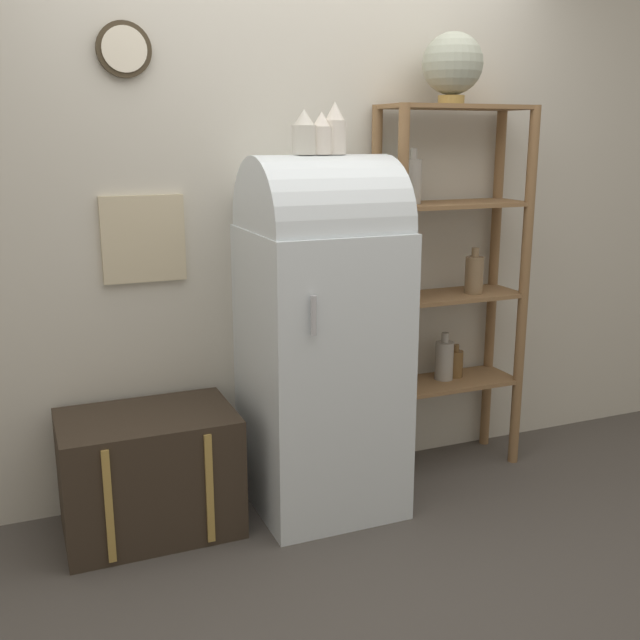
{
  "coord_description": "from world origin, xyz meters",
  "views": [
    {
      "loc": [
        -1.22,
        -2.71,
        1.65
      ],
      "look_at": [
        -0.0,
        0.23,
        0.87
      ],
      "focal_mm": 42.0,
      "sensor_mm": 36.0,
      "label": 1
    }
  ],
  "objects_px": {
    "globe": "(453,65)",
    "vase_center": "(320,135)",
    "refrigerator": "(321,329)",
    "vase_left": "(304,134)",
    "suitcase_trunk": "(150,473)",
    "vase_right": "(335,130)"
  },
  "relations": [
    {
      "from": "globe",
      "to": "vase_center",
      "type": "xyz_separation_m",
      "value": [
        -0.7,
        -0.12,
        -0.31
      ]
    },
    {
      "from": "vase_center",
      "to": "globe",
      "type": "bearing_deg",
      "value": 9.9
    },
    {
      "from": "refrigerator",
      "to": "vase_left",
      "type": "bearing_deg",
      "value": 177.91
    },
    {
      "from": "suitcase_trunk",
      "to": "vase_right",
      "type": "distance_m",
      "value": 1.64
    },
    {
      "from": "globe",
      "to": "vase_right",
      "type": "xyz_separation_m",
      "value": [
        -0.63,
        -0.11,
        -0.29
      ]
    },
    {
      "from": "globe",
      "to": "vase_right",
      "type": "distance_m",
      "value": 0.7
    },
    {
      "from": "vase_right",
      "to": "vase_left",
      "type": "bearing_deg",
      "value": -179.49
    },
    {
      "from": "vase_left",
      "to": "vase_center",
      "type": "height_order",
      "value": "vase_left"
    },
    {
      "from": "suitcase_trunk",
      "to": "vase_right",
      "type": "height_order",
      "value": "vase_right"
    },
    {
      "from": "vase_right",
      "to": "refrigerator",
      "type": "bearing_deg",
      "value": -176.5
    },
    {
      "from": "refrigerator",
      "to": "suitcase_trunk",
      "type": "bearing_deg",
      "value": 177.09
    },
    {
      "from": "globe",
      "to": "vase_right",
      "type": "bearing_deg",
      "value": -169.97
    },
    {
      "from": "suitcase_trunk",
      "to": "vase_right",
      "type": "xyz_separation_m",
      "value": [
        0.84,
        -0.04,
        1.41
      ]
    },
    {
      "from": "vase_left",
      "to": "vase_center",
      "type": "distance_m",
      "value": 0.07
    },
    {
      "from": "globe",
      "to": "vase_left",
      "type": "relative_size",
      "value": 1.74
    },
    {
      "from": "globe",
      "to": "vase_right",
      "type": "height_order",
      "value": "globe"
    },
    {
      "from": "globe",
      "to": "vase_center",
      "type": "height_order",
      "value": "globe"
    },
    {
      "from": "vase_left",
      "to": "vase_right",
      "type": "xyz_separation_m",
      "value": [
        0.14,
        0.0,
        0.01
      ]
    },
    {
      "from": "suitcase_trunk",
      "to": "vase_right",
      "type": "bearing_deg",
      "value": -2.41
    },
    {
      "from": "vase_left",
      "to": "vase_center",
      "type": "relative_size",
      "value": 1.04
    },
    {
      "from": "vase_left",
      "to": "refrigerator",
      "type": "bearing_deg",
      "value": -2.09
    },
    {
      "from": "suitcase_trunk",
      "to": "vase_center",
      "type": "bearing_deg",
      "value": -3.42
    }
  ]
}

